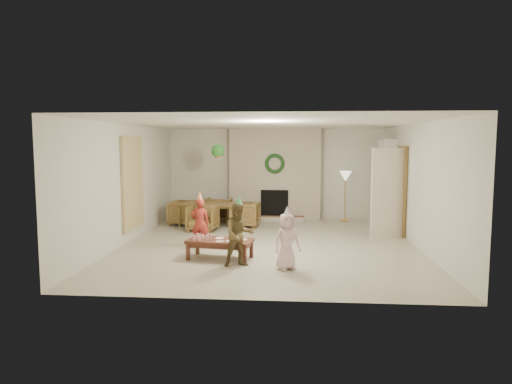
# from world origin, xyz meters

# --- Properties ---
(floor) EXTENTS (7.00, 7.00, 0.00)m
(floor) POSITION_xyz_m (0.00, 0.00, 0.00)
(floor) COLOR #B7B29E
(floor) RESTS_ON ground
(ceiling) EXTENTS (7.00, 7.00, 0.00)m
(ceiling) POSITION_xyz_m (0.00, 0.00, 2.50)
(ceiling) COLOR white
(ceiling) RESTS_ON wall_back
(wall_back) EXTENTS (7.00, 0.00, 7.00)m
(wall_back) POSITION_xyz_m (0.00, 3.50, 1.25)
(wall_back) COLOR silver
(wall_back) RESTS_ON floor
(wall_front) EXTENTS (7.00, 0.00, 7.00)m
(wall_front) POSITION_xyz_m (0.00, -3.50, 1.25)
(wall_front) COLOR silver
(wall_front) RESTS_ON floor
(wall_left) EXTENTS (0.00, 7.00, 7.00)m
(wall_left) POSITION_xyz_m (-3.00, 0.00, 1.25)
(wall_left) COLOR silver
(wall_left) RESTS_ON floor
(wall_right) EXTENTS (0.00, 7.00, 7.00)m
(wall_right) POSITION_xyz_m (3.00, 0.00, 1.25)
(wall_right) COLOR silver
(wall_right) RESTS_ON floor
(fireplace_mass) EXTENTS (2.50, 0.40, 2.50)m
(fireplace_mass) POSITION_xyz_m (0.00, 3.30, 1.25)
(fireplace_mass) COLOR #5A2E18
(fireplace_mass) RESTS_ON floor
(fireplace_hearth) EXTENTS (1.60, 0.30, 0.12)m
(fireplace_hearth) POSITION_xyz_m (0.00, 2.95, 0.06)
(fireplace_hearth) COLOR maroon
(fireplace_hearth) RESTS_ON floor
(fireplace_firebox) EXTENTS (0.75, 0.12, 0.75)m
(fireplace_firebox) POSITION_xyz_m (0.00, 3.12, 0.45)
(fireplace_firebox) COLOR black
(fireplace_firebox) RESTS_ON floor
(fireplace_wreath) EXTENTS (0.54, 0.10, 0.54)m
(fireplace_wreath) POSITION_xyz_m (0.00, 3.07, 1.55)
(fireplace_wreath) COLOR #163D18
(fireplace_wreath) RESTS_ON fireplace_mass
(floor_lamp_base) EXTENTS (0.25, 0.25, 0.03)m
(floor_lamp_base) POSITION_xyz_m (1.90, 3.00, 0.01)
(floor_lamp_base) COLOR gold
(floor_lamp_base) RESTS_ON floor
(floor_lamp_post) EXTENTS (0.03, 0.03, 1.22)m
(floor_lamp_post) POSITION_xyz_m (1.90, 3.00, 0.63)
(floor_lamp_post) COLOR gold
(floor_lamp_post) RESTS_ON floor
(floor_lamp_shade) EXTENTS (0.33, 0.33, 0.27)m
(floor_lamp_shade) POSITION_xyz_m (1.90, 3.00, 1.22)
(floor_lamp_shade) COLOR beige
(floor_lamp_shade) RESTS_ON floor_lamp_post
(bookshelf_carcass) EXTENTS (0.30, 1.00, 2.20)m
(bookshelf_carcass) POSITION_xyz_m (2.84, 2.30, 1.10)
(bookshelf_carcass) COLOR white
(bookshelf_carcass) RESTS_ON floor
(bookshelf_shelf_a) EXTENTS (0.30, 0.92, 0.03)m
(bookshelf_shelf_a) POSITION_xyz_m (2.82, 2.30, 0.45)
(bookshelf_shelf_a) COLOR white
(bookshelf_shelf_a) RESTS_ON bookshelf_carcass
(bookshelf_shelf_b) EXTENTS (0.30, 0.92, 0.03)m
(bookshelf_shelf_b) POSITION_xyz_m (2.82, 2.30, 0.85)
(bookshelf_shelf_b) COLOR white
(bookshelf_shelf_b) RESTS_ON bookshelf_carcass
(bookshelf_shelf_c) EXTENTS (0.30, 0.92, 0.03)m
(bookshelf_shelf_c) POSITION_xyz_m (2.82, 2.30, 1.25)
(bookshelf_shelf_c) COLOR white
(bookshelf_shelf_c) RESTS_ON bookshelf_carcass
(bookshelf_shelf_d) EXTENTS (0.30, 0.92, 0.03)m
(bookshelf_shelf_d) POSITION_xyz_m (2.82, 2.30, 1.65)
(bookshelf_shelf_d) COLOR white
(bookshelf_shelf_d) RESTS_ON bookshelf_carcass
(books_row_lower) EXTENTS (0.20, 0.40, 0.24)m
(books_row_lower) POSITION_xyz_m (2.80, 2.15, 0.59)
(books_row_lower) COLOR #AA2D1F
(books_row_lower) RESTS_ON bookshelf_shelf_a
(books_row_mid) EXTENTS (0.20, 0.44, 0.24)m
(books_row_mid) POSITION_xyz_m (2.80, 2.35, 0.99)
(books_row_mid) COLOR #284695
(books_row_mid) RESTS_ON bookshelf_shelf_b
(books_row_upper) EXTENTS (0.20, 0.36, 0.22)m
(books_row_upper) POSITION_xyz_m (2.80, 2.20, 1.38)
(books_row_upper) COLOR #A97424
(books_row_upper) RESTS_ON bookshelf_shelf_c
(door_frame) EXTENTS (0.05, 0.86, 2.04)m
(door_frame) POSITION_xyz_m (2.96, 1.20, 1.02)
(door_frame) COLOR brown
(door_frame) RESTS_ON floor
(door_leaf) EXTENTS (0.77, 0.32, 2.00)m
(door_leaf) POSITION_xyz_m (2.58, 0.82, 1.00)
(door_leaf) COLOR beige
(door_leaf) RESTS_ON floor
(curtain_panel) EXTENTS (0.06, 1.20, 2.00)m
(curtain_panel) POSITION_xyz_m (-2.96, 0.20, 1.25)
(curtain_panel) COLOR beige
(curtain_panel) RESTS_ON wall_left
(dining_table) EXTENTS (1.70, 1.06, 0.57)m
(dining_table) POSITION_xyz_m (-1.59, 2.05, 0.29)
(dining_table) COLOR brown
(dining_table) RESTS_ON floor
(dining_chair_near) EXTENTS (0.74, 0.76, 0.63)m
(dining_chair_near) POSITION_xyz_m (-1.66, 1.34, 0.32)
(dining_chair_near) COLOR brown
(dining_chair_near) RESTS_ON floor
(dining_chair_far) EXTENTS (0.74, 0.76, 0.63)m
(dining_chair_far) POSITION_xyz_m (-1.52, 2.76, 0.32)
(dining_chair_far) COLOR brown
(dining_chair_far) RESTS_ON floor
(dining_chair_left) EXTENTS (0.76, 0.74, 0.63)m
(dining_chair_left) POSITION_xyz_m (-2.30, 2.12, 0.32)
(dining_chair_left) COLOR brown
(dining_chair_left) RESTS_ON floor
(dining_chair_right) EXTENTS (0.76, 0.74, 0.63)m
(dining_chair_right) POSITION_xyz_m (-0.70, 1.96, 0.32)
(dining_chair_right) COLOR brown
(dining_chair_right) RESTS_ON floor
(hanging_plant_cord) EXTENTS (0.01, 0.01, 0.70)m
(hanging_plant_cord) POSITION_xyz_m (-1.30, 1.50, 2.15)
(hanging_plant_cord) COLOR tan
(hanging_plant_cord) RESTS_ON ceiling
(hanging_plant_pot) EXTENTS (0.16, 0.16, 0.12)m
(hanging_plant_pot) POSITION_xyz_m (-1.30, 1.50, 1.80)
(hanging_plant_pot) COLOR #995B31
(hanging_plant_pot) RESTS_ON hanging_plant_cord
(hanging_plant_foliage) EXTENTS (0.32, 0.32, 0.32)m
(hanging_plant_foliage) POSITION_xyz_m (-1.30, 1.50, 1.92)
(hanging_plant_foliage) COLOR #1C551C
(hanging_plant_foliage) RESTS_ON hanging_plant_pot
(coffee_table_top) EXTENTS (1.24, 0.76, 0.05)m
(coffee_table_top) POSITION_xyz_m (-0.82, -1.32, 0.33)
(coffee_table_top) COLOR #582C1D
(coffee_table_top) RESTS_ON floor
(coffee_table_apron) EXTENTS (1.14, 0.66, 0.07)m
(coffee_table_apron) POSITION_xyz_m (-0.82, -1.32, 0.27)
(coffee_table_apron) COLOR #582C1D
(coffee_table_apron) RESTS_ON floor
(coffee_leg_fl) EXTENTS (0.07, 0.07, 0.30)m
(coffee_leg_fl) POSITION_xyz_m (-1.38, -1.47, 0.15)
(coffee_leg_fl) COLOR #582C1D
(coffee_leg_fl) RESTS_ON floor
(coffee_leg_fr) EXTENTS (0.07, 0.07, 0.30)m
(coffee_leg_fr) POSITION_xyz_m (-0.34, -1.64, 0.15)
(coffee_leg_fr) COLOR #582C1D
(coffee_leg_fr) RESTS_ON floor
(coffee_leg_bl) EXTENTS (0.07, 0.07, 0.30)m
(coffee_leg_bl) POSITION_xyz_m (-1.30, -1.00, 0.15)
(coffee_leg_bl) COLOR #582C1D
(coffee_leg_bl) RESTS_ON floor
(coffee_leg_br) EXTENTS (0.07, 0.07, 0.30)m
(coffee_leg_br) POSITION_xyz_m (-0.26, -1.17, 0.15)
(coffee_leg_br) COLOR #582C1D
(coffee_leg_br) RESTS_ON floor
(cup_a) EXTENTS (0.07, 0.07, 0.08)m
(cup_a) POSITION_xyz_m (-1.28, -1.38, 0.40)
(cup_a) COLOR white
(cup_a) RESTS_ON coffee_table_top
(cup_b) EXTENTS (0.07, 0.07, 0.08)m
(cup_b) POSITION_xyz_m (-1.25, -1.20, 0.40)
(cup_b) COLOR white
(cup_b) RESTS_ON coffee_table_top
(cup_c) EXTENTS (0.07, 0.07, 0.08)m
(cup_c) POSITION_xyz_m (-1.18, -1.44, 0.40)
(cup_c) COLOR white
(cup_c) RESTS_ON coffee_table_top
(cup_d) EXTENTS (0.07, 0.07, 0.08)m
(cup_d) POSITION_xyz_m (-1.16, -1.27, 0.40)
(cup_d) COLOR white
(cup_d) RESTS_ON coffee_table_top
(cup_e) EXTENTS (0.07, 0.07, 0.08)m
(cup_e) POSITION_xyz_m (-1.05, -1.39, 0.40)
(cup_e) COLOR white
(cup_e) RESTS_ON coffee_table_top
(cup_f) EXTENTS (0.07, 0.07, 0.08)m
(cup_f) POSITION_xyz_m (-1.02, -1.22, 0.40)
(cup_f) COLOR white
(cup_f) RESTS_ON coffee_table_top
(plate_a) EXTENTS (0.18, 0.18, 0.01)m
(plate_a) POSITION_xyz_m (-0.85, -1.21, 0.36)
(plate_a) COLOR white
(plate_a) RESTS_ON coffee_table_top
(plate_b) EXTENTS (0.18, 0.18, 0.01)m
(plate_b) POSITION_xyz_m (-0.61, -1.45, 0.36)
(plate_b) COLOR white
(plate_b) RESTS_ON coffee_table_top
(plate_c) EXTENTS (0.18, 0.18, 0.01)m
(plate_c) POSITION_xyz_m (-0.41, -1.30, 0.36)
(plate_c) COLOR white
(plate_c) RESTS_ON coffee_table_top
(food_scoop) EXTENTS (0.07, 0.07, 0.06)m
(food_scoop) POSITION_xyz_m (-0.61, -1.45, 0.40)
(food_scoop) COLOR tan
(food_scoop) RESTS_ON plate_b
(napkin_left) EXTENTS (0.15, 0.15, 0.01)m
(napkin_left) POSITION_xyz_m (-0.80, -1.49, 0.36)
(napkin_left) COLOR #DCA2BB
(napkin_left) RESTS_ON coffee_table_top
(napkin_right) EXTENTS (0.15, 0.15, 0.01)m
(napkin_right) POSITION_xyz_m (-0.49, -1.21, 0.36)
(napkin_right) COLOR #DCA2BB
(napkin_right) RESTS_ON coffee_table_top
(child_red) EXTENTS (0.37, 0.25, 1.01)m
(child_red) POSITION_xyz_m (-1.35, -0.50, 0.50)
(child_red) COLOR maroon
(child_red) RESTS_ON floor
(party_hat_red) EXTENTS (0.17, 0.17, 0.19)m
(party_hat_red) POSITION_xyz_m (-1.35, -0.50, 1.05)
(party_hat_red) COLOR #E3DA4B
(party_hat_red) RESTS_ON child_red
(child_plaid) EXTENTS (0.65, 0.58, 1.10)m
(child_plaid) POSITION_xyz_m (-0.42, -1.80, 0.55)
(child_plaid) COLOR brown
(child_plaid) RESTS_ON floor
(party_hat_plaid) EXTENTS (0.13, 0.13, 0.18)m
(party_hat_plaid) POSITION_xyz_m (-0.42, -1.80, 1.14)
(party_hat_plaid) COLOR #4CB269
(party_hat_plaid) RESTS_ON child_plaid
(child_pink) EXTENTS (0.55, 0.49, 0.95)m
(child_pink) POSITION_xyz_m (0.40, -1.92, 0.47)
(child_pink) COLOR #F1C0CA
(child_pink) RESTS_ON floor
(party_hat_pink) EXTENTS (0.16, 0.16, 0.17)m
(party_hat_pink) POSITION_xyz_m (0.40, -1.92, 0.99)
(party_hat_pink) COLOR silver
(party_hat_pink) RESTS_ON child_pink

